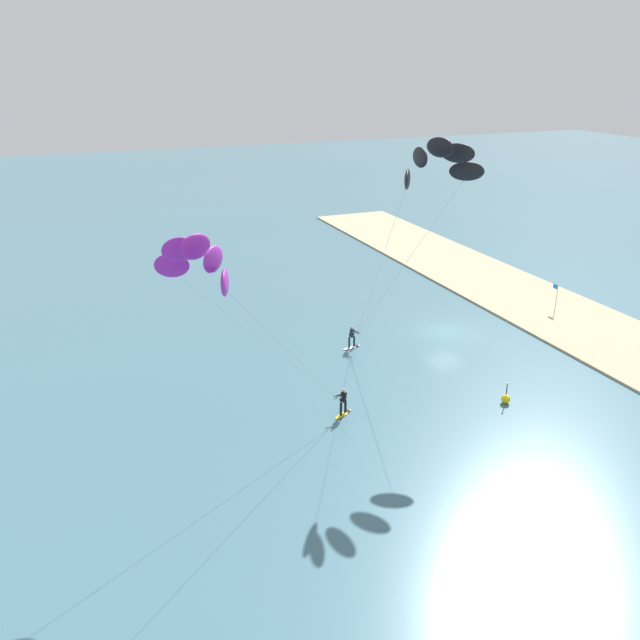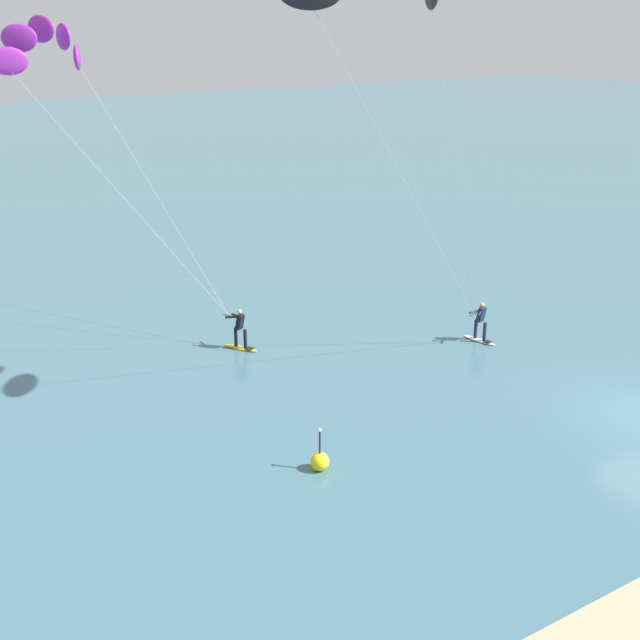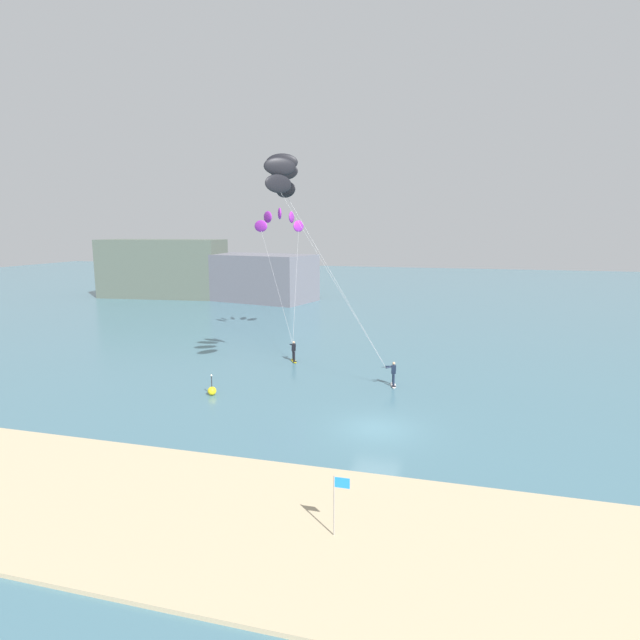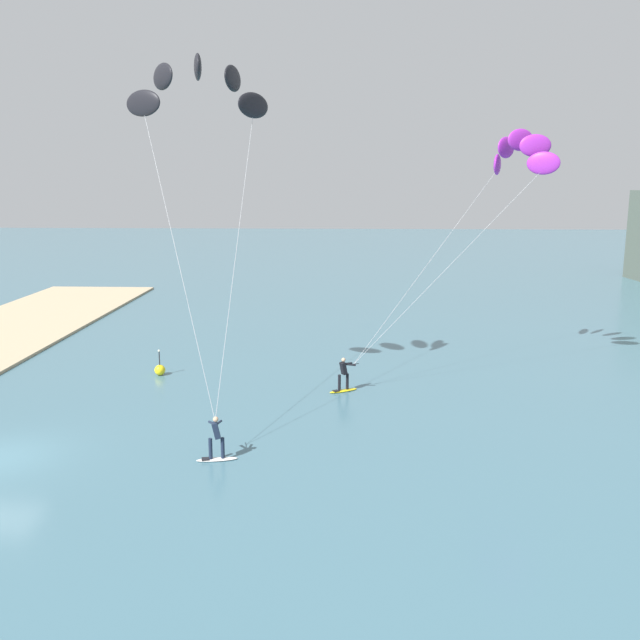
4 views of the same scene
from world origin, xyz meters
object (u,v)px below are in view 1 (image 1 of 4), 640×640
at_px(kitesurfer_nearshore, 435,170).
at_px(beach_flag, 556,292).
at_px(marker_buoy, 506,399).
at_px(kitesurfer_mid_water, 205,270).

xyz_separation_m(kitesurfer_nearshore, beach_flag, (7.43, -16.74, -11.82)).
relative_size(kitesurfer_nearshore, beach_flag, 6.97).
distance_m(kitesurfer_nearshore, beach_flag, 21.80).
distance_m(kitesurfer_nearshore, marker_buoy, 14.25).
height_order(kitesurfer_nearshore, marker_buoy, kitesurfer_nearshore).
bearing_deg(kitesurfer_nearshore, beach_flag, -66.08).
bearing_deg(beach_flag, kitesurfer_nearshore, 113.92).
bearing_deg(marker_buoy, kitesurfer_mid_water, 94.96).
relative_size(marker_buoy, beach_flag, 0.63).
xyz_separation_m(kitesurfer_nearshore, marker_buoy, (-4.06, -3.40, -13.22)).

